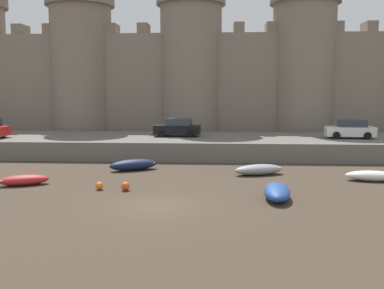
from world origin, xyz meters
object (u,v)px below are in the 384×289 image
at_px(rowboat_midflat_right, 373,176).
at_px(mooring_buoy_near_channel, 99,186).
at_px(rowboat_foreground_left, 277,191).
at_px(rowboat_midflat_centre, 259,169).
at_px(mooring_buoy_mid_mud, 125,186).
at_px(rowboat_foreground_centre, 133,165).
at_px(car_quay_west, 350,129).
at_px(car_quay_centre_east, 178,128).
at_px(rowboat_near_channel_right, 24,180).

xyz_separation_m(rowboat_midflat_right, mooring_buoy_near_channel, (-16.50, -3.46, -0.11)).
bearing_deg(rowboat_midflat_right, rowboat_foreground_left, -142.58).
height_order(rowboat_midflat_centre, mooring_buoy_mid_mud, rowboat_midflat_centre).
bearing_deg(rowboat_foreground_centre, car_quay_west, 24.85).
height_order(rowboat_midflat_centre, car_quay_centre_east, car_quay_centre_east).
bearing_deg(rowboat_near_channel_right, car_quay_west, 30.24).
bearing_deg(mooring_buoy_near_channel, rowboat_midflat_right, 11.83).
xyz_separation_m(rowboat_foreground_centre, car_quay_west, (17.39, 8.06, 1.89)).
height_order(rowboat_near_channel_right, mooring_buoy_mid_mud, rowboat_near_channel_right).
bearing_deg(rowboat_near_channel_right, mooring_buoy_near_channel, -10.99).
relative_size(car_quay_centre_east, car_quay_west, 1.00).
xyz_separation_m(rowboat_foreground_left, mooring_buoy_near_channel, (-9.90, 1.59, -0.17)).
bearing_deg(car_quay_centre_east, mooring_buoy_mid_mud, -95.97).
distance_m(mooring_buoy_near_channel, mooring_buoy_mid_mud, 1.55).
bearing_deg(rowboat_near_channel_right, rowboat_midflat_right, 6.70).
distance_m(mooring_buoy_mid_mud, car_quay_centre_east, 15.47).
height_order(rowboat_foreground_left, rowboat_midflat_right, rowboat_foreground_left).
xyz_separation_m(rowboat_foreground_centre, mooring_buoy_near_channel, (-0.77, -6.32, -0.18)).
height_order(rowboat_foreground_centre, rowboat_midflat_right, rowboat_foreground_centre).
height_order(rowboat_foreground_centre, car_quay_centre_east, car_quay_centre_east).
xyz_separation_m(rowboat_foreground_centre, car_quay_centre_east, (2.36, 8.80, 1.89)).
bearing_deg(car_quay_west, rowboat_midflat_right, -98.69).
distance_m(rowboat_foreground_left, rowboat_foreground_centre, 12.08).
bearing_deg(mooring_buoy_mid_mud, mooring_buoy_near_channel, 175.08).
xyz_separation_m(rowboat_midflat_centre, rowboat_midflat_right, (6.96, -1.65, -0.03)).
bearing_deg(rowboat_foreground_left, mooring_buoy_near_channel, 170.87).
distance_m(rowboat_midflat_centre, rowboat_foreground_centre, 8.85).
xyz_separation_m(rowboat_midflat_right, mooring_buoy_mid_mud, (-14.96, -3.59, -0.09)).
bearing_deg(rowboat_midflat_right, mooring_buoy_near_channel, -168.17).
height_order(car_quay_centre_east, car_quay_west, same).
bearing_deg(rowboat_foreground_left, rowboat_midflat_right, 37.42).
relative_size(rowboat_near_channel_right, mooring_buoy_mid_mud, 6.20).
height_order(rowboat_midflat_centre, rowboat_midflat_right, rowboat_midflat_centre).
distance_m(car_quay_centre_east, car_quay_west, 15.05).
relative_size(mooring_buoy_near_channel, car_quay_centre_east, 0.11).
distance_m(rowboat_near_channel_right, mooring_buoy_near_channel, 4.96).
xyz_separation_m(rowboat_near_channel_right, rowboat_foreground_centre, (5.64, 5.38, 0.08)).
bearing_deg(rowboat_foreground_left, rowboat_foreground_centre, 139.08).
xyz_separation_m(rowboat_midflat_right, car_quay_west, (1.67, 10.92, 1.96)).
relative_size(rowboat_foreground_left, rowboat_midflat_centre, 0.98).
distance_m(rowboat_midflat_right, car_quay_centre_east, 17.85).
xyz_separation_m(mooring_buoy_mid_mud, car_quay_west, (16.63, 14.51, 2.05)).
bearing_deg(rowboat_foreground_centre, mooring_buoy_mid_mud, -83.24).
relative_size(rowboat_foreground_centre, mooring_buoy_mid_mud, 7.25).
xyz_separation_m(mooring_buoy_near_channel, car_quay_centre_east, (3.13, 15.12, 2.07)).
relative_size(mooring_buoy_near_channel, mooring_buoy_mid_mud, 0.91).
height_order(rowboat_foreground_centre, car_quay_west, car_quay_west).
relative_size(rowboat_midflat_centre, car_quay_west, 0.87).
distance_m(rowboat_foreground_centre, mooring_buoy_mid_mud, 6.50).
distance_m(rowboat_midflat_centre, rowboat_midflat_right, 7.15).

